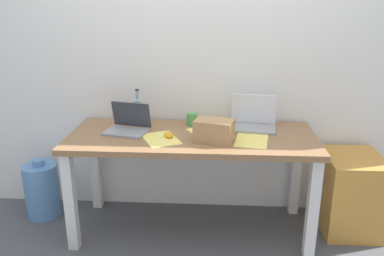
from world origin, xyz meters
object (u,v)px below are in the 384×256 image
object	(u,v)px
water_cooler_jug	(42,190)
laptop_left	(128,126)
computer_mouse	(169,135)
cardboard_box	(214,131)
laptop_right	(253,121)
desk	(192,149)
filing_cabinet	(350,193)
coffee_mug	(192,119)
beer_bottle	(138,111)

from	to	relation	value
water_cooler_jug	laptop_left	bearing A→B (deg)	-7.19
computer_mouse	cardboard_box	distance (m)	0.32
laptop_right	water_cooler_jug	xyz separation A→B (m)	(-1.63, -0.05, -0.59)
desk	filing_cabinet	bearing A→B (deg)	4.32
coffee_mug	desk	bearing A→B (deg)	-86.35
laptop_left	laptop_right	size ratio (longest dim) A/B	0.95
desk	cardboard_box	size ratio (longest dim) A/B	6.89
desk	computer_mouse	xyz separation A→B (m)	(-0.16, -0.06, 0.12)
laptop_left	water_cooler_jug	size ratio (longest dim) A/B	0.70
computer_mouse	coffee_mug	size ratio (longest dim) A/B	1.05
laptop_right	beer_bottle	distance (m)	0.86
computer_mouse	coffee_mug	bearing A→B (deg)	42.21
cardboard_box	laptop_right	bearing A→B (deg)	46.18
beer_bottle	filing_cabinet	bearing A→B (deg)	-5.32
water_cooler_jug	coffee_mug	bearing A→B (deg)	4.27
coffee_mug	laptop_right	bearing A→B (deg)	-5.43
laptop_left	filing_cabinet	bearing A→B (deg)	1.75
laptop_left	computer_mouse	world-z (taller)	laptop_left
cardboard_box	coffee_mug	size ratio (longest dim) A/B	2.63
beer_bottle	water_cooler_jug	size ratio (longest dim) A/B	0.56
desk	laptop_left	size ratio (longest dim) A/B	5.18
laptop_left	beer_bottle	xyz separation A→B (m)	(0.04, 0.20, 0.06)
desk	laptop_right	xyz separation A→B (m)	(0.43, 0.18, 0.16)
water_cooler_jug	filing_cabinet	world-z (taller)	filing_cabinet
laptop_right	coffee_mug	world-z (taller)	laptop_right
computer_mouse	filing_cabinet	distance (m)	1.41
filing_cabinet	laptop_right	bearing A→B (deg)	173.14
laptop_left	computer_mouse	bearing A→B (deg)	-17.19
computer_mouse	water_cooler_jug	world-z (taller)	computer_mouse
laptop_left	beer_bottle	bearing A→B (deg)	78.74
desk	water_cooler_jug	xyz separation A→B (m)	(-1.19, 0.13, -0.43)
coffee_mug	filing_cabinet	xyz separation A→B (m)	(1.18, -0.13, -0.51)
laptop_right	desk	bearing A→B (deg)	-157.96
cardboard_box	coffee_mug	bearing A→B (deg)	116.60
laptop_right	water_cooler_jug	world-z (taller)	laptop_right
laptop_left	computer_mouse	xyz separation A→B (m)	(0.30, -0.09, -0.03)
laptop_left	cardboard_box	size ratio (longest dim) A/B	1.33
computer_mouse	coffee_mug	world-z (taller)	coffee_mug
laptop_left	beer_bottle	size ratio (longest dim) A/B	1.25
desk	water_cooler_jug	size ratio (longest dim) A/B	3.61
laptop_right	water_cooler_jug	size ratio (longest dim) A/B	0.74
laptop_left	coffee_mug	distance (m)	0.48
coffee_mug	filing_cabinet	size ratio (longest dim) A/B	0.16
computer_mouse	coffee_mug	distance (m)	0.31
water_cooler_jug	cardboard_box	bearing A→B (deg)	-10.40
laptop_left	filing_cabinet	world-z (taller)	laptop_left
laptop_left	water_cooler_jug	distance (m)	0.94
water_cooler_jug	beer_bottle	bearing A→B (deg)	7.75
laptop_right	filing_cabinet	distance (m)	0.90
coffee_mug	cardboard_box	bearing A→B (deg)	-63.40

